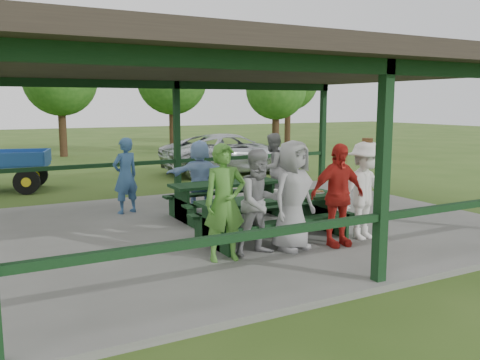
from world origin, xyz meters
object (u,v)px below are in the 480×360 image
contestant_grey_left (260,203)px  contestant_grey_mid (293,196)px  spectator_grey (272,168)px  spectator_blue (125,176)px  pickup_truck (233,153)px  farm_trailer (0,170)px  contestant_green (225,203)px  contestant_red (337,195)px  picnic_table_far (225,195)px  picnic_table_near (272,212)px  contestant_white_fedora (366,190)px  spectator_lblue (200,175)px

contestant_grey_left → contestant_grey_mid: contestant_grey_mid is taller
contestant_grey_left → spectator_grey: bearing=53.2°
spectator_blue → contestant_grey_left: bearing=86.8°
pickup_truck → farm_trailer: pickup_truck is taller
contestant_green → contestant_red: size_ratio=1.03×
farm_trailer → picnic_table_far: bearing=-41.7°
picnic_table_far → spectator_blue: 2.28m
contestant_red → pickup_truck: bearing=77.2°
spectator_blue → farm_trailer: 5.55m
picnic_table_near → contestant_grey_left: size_ratio=1.60×
pickup_truck → picnic_table_far: bearing=154.2°
contestant_grey_left → spectator_blue: size_ratio=1.02×
contestant_grey_left → contestant_red: bearing=-9.1°
contestant_grey_left → contestant_white_fedora: bearing=-4.2°
spectator_blue → farm_trailer: size_ratio=0.46×
contestant_grey_mid → contestant_red: (0.82, -0.15, -0.04)m
picnic_table_far → contestant_green: size_ratio=1.30×
contestant_grey_mid → farm_trailer: size_ratio=0.50×
contestant_grey_left → contestant_red: 1.44m
pickup_truck → spectator_grey: bearing=164.6°
farm_trailer → spectator_blue: bearing=-49.9°
contestant_green → contestant_grey_mid: (1.25, -0.01, 0.00)m
contestant_white_fedora → farm_trailer: contestant_white_fedora is taller
contestant_red → spectator_blue: (-2.47, 4.28, -0.04)m
contestant_red → farm_trailer: (-4.75, 9.34, -0.36)m
contestant_green → contestant_white_fedora: size_ratio=1.00×
contestant_green → spectator_lblue: 3.77m
picnic_table_near → farm_trailer: farm_trailer is taller
contestant_green → spectator_blue: bearing=105.0°
picnic_table_near → contestant_green: (-1.33, -0.77, 0.43)m
contestant_grey_left → contestant_grey_mid: size_ratio=0.93×
picnic_table_far → contestant_red: contestant_red is taller
picnic_table_near → contestant_red: (0.74, -0.93, 0.40)m
picnic_table_far → contestant_green: contestant_green is taller
contestant_green → contestant_red: bearing=4.9°
picnic_table_near → spectator_lblue: 2.85m
contestant_green → contestant_grey_mid: size_ratio=1.00×
picnic_table_near → spectator_grey: size_ratio=1.60×
contestant_grey_mid → spectator_lblue: 3.61m
contestant_white_fedora → spectator_grey: size_ratio=1.07×
picnic_table_far → farm_trailer: bearing=122.4°
picnic_table_near → spectator_blue: bearing=117.3°
contestant_grey_left → pickup_truck: (4.39, 9.45, -0.24)m
spectator_grey → farm_trailer: bearing=-64.1°
picnic_table_far → spectator_grey: (1.73, 0.88, 0.39)m
spectator_lblue → contestant_white_fedora: bearing=130.4°
contestant_red → pickup_truck: (2.96, 9.61, -0.27)m
contestant_red → contestant_white_fedora: contestant_white_fedora is taller
picnic_table_near → contestant_white_fedora: size_ratio=1.50×
contestant_grey_left → contestant_white_fedora: 2.15m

